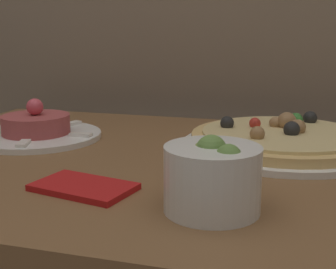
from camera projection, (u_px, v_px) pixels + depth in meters
name	position (u px, v px, depth m)	size (l,w,h in m)	color
dining_table	(187.00, 240.00, 0.76)	(1.05, 0.67, 0.78)	brown
pizza_plate	(282.00, 140.00, 0.80)	(0.34, 0.34, 0.06)	white
tartare_plate	(36.00, 130.00, 0.87)	(0.24, 0.24, 0.08)	white
small_bowl	(212.00, 177.00, 0.52)	(0.11, 0.11, 0.09)	white
napkin	(84.00, 187.00, 0.59)	(0.14, 0.10, 0.01)	red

